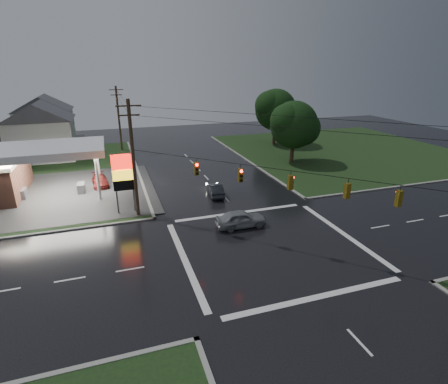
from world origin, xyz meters
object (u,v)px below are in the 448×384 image
object	(u,v)px
utility_pole_nw	(133,158)
tree_ne_near	(295,125)
car_crossing	(241,219)
house_near	(41,130)
house_far	(45,119)
utility_pole_n	(119,118)
car_north	(215,190)
tree_ne_far	(276,110)
pylon_sign	(123,174)
car_pump	(100,181)

from	to	relation	value
utility_pole_nw	tree_ne_near	xyz separation A→B (m)	(23.64, 12.49, -0.16)
tree_ne_near	car_crossing	distance (m)	23.96
house_near	house_far	bearing A→B (deg)	94.76
utility_pole_nw	house_near	xyz separation A→B (m)	(-11.45, 26.50, -1.32)
utility_pole_n	car_north	size ratio (longest dim) A/B	2.59
house_near	tree_ne_far	bearing A→B (deg)	-3.01
tree_ne_near	car_crossing	world-z (taller)	tree_ne_near
utility_pole_n	tree_ne_near	size ratio (longest dim) A/B	1.17
house_far	utility_pole_nw	bearing A→B (deg)	-72.08
pylon_sign	utility_pole_nw	size ratio (longest dim) A/B	0.55
pylon_sign	house_far	world-z (taller)	house_far
utility_pole_nw	car_pump	xyz separation A→B (m)	(-3.50, 10.36, -5.10)
car_crossing	tree_ne_far	bearing A→B (deg)	-29.84
utility_pole_nw	house_far	size ratio (longest dim) A/B	1.00
tree_ne_far	car_crossing	distance (m)	35.44
house_near	tree_ne_near	bearing A→B (deg)	-21.76
utility_pole_n	car_crossing	bearing A→B (deg)	-75.91
tree_ne_far	house_near	bearing A→B (deg)	176.99
utility_pole_n	tree_ne_far	xyz separation A→B (m)	(26.65, -4.01, 0.71)
pylon_sign	house_far	xyz separation A→B (m)	(-11.45, 37.50, 0.39)
utility_pole_nw	tree_ne_far	distance (m)	36.20
utility_pole_n	house_far	bearing A→B (deg)	141.23
house_near	car_north	distance (m)	31.28
pylon_sign	car_crossing	distance (m)	11.97
utility_pole_n	house_far	xyz separation A→B (m)	(-12.45, 10.00, -1.06)
car_north	car_pump	xyz separation A→B (m)	(-12.20, 7.49, -0.05)
tree_ne_near	house_far	bearing A→B (deg)	144.23
utility_pole_nw	utility_pole_n	distance (m)	28.50
utility_pole_n	car_north	bearing A→B (deg)	-71.25
house_far	car_north	bearing A→B (deg)	-59.30
pylon_sign	utility_pole_n	world-z (taller)	utility_pole_n
house_near	car_crossing	bearing A→B (deg)	-58.00
pylon_sign	tree_ne_near	world-z (taller)	tree_ne_near
car_north	tree_ne_near	bearing A→B (deg)	-140.37
utility_pole_n	car_pump	xyz separation A→B (m)	(-3.50, -18.14, -4.85)
house_far	car_pump	bearing A→B (deg)	-72.36
utility_pole_n	house_near	bearing A→B (deg)	-170.09
house_near	tree_ne_far	xyz separation A→B (m)	(38.10, -2.01, 1.77)
car_north	pylon_sign	bearing A→B (deg)	17.77
tree_ne_near	car_pump	world-z (taller)	tree_ne_near
pylon_sign	utility_pole_nw	xyz separation A→B (m)	(1.00, -1.00, 1.71)
tree_ne_far	car_north	bearing A→B (deg)	-129.70
tree_ne_near	car_pump	xyz separation A→B (m)	(-27.14, -2.14, -4.94)
utility_pole_nw	car_crossing	size ratio (longest dim) A/B	2.42
tree_ne_far	car_pump	bearing A→B (deg)	-154.88
tree_ne_near	tree_ne_far	xyz separation A→B (m)	(3.01, 12.00, 0.62)
car_pump	house_far	bearing A→B (deg)	102.28
utility_pole_nw	car_north	bearing A→B (deg)	18.27
house_near	pylon_sign	bearing A→B (deg)	-67.72
house_near	car_crossing	distance (m)	37.88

